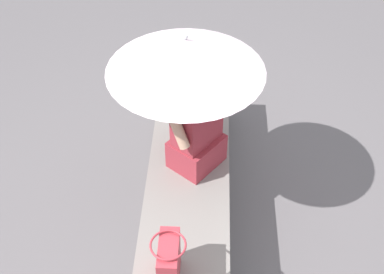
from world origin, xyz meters
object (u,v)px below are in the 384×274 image
at_px(parasol, 186,55).
at_px(handbag_black, 169,263).
at_px(magazine, 195,114).
at_px(person_seated, 197,121).

height_order(parasol, handbag_black, parasol).
relative_size(parasol, magazine, 3.68).
xyz_separation_m(parasol, handbag_black, (0.97, -0.05, -0.72)).
distance_m(person_seated, magazine, 0.64).
xyz_separation_m(person_seated, handbag_black, (0.95, -0.12, -0.22)).
xyz_separation_m(handbag_black, magazine, (-1.46, 0.08, -0.16)).
distance_m(handbag_black, magazine, 1.47).
distance_m(parasol, magazine, 1.01).
bearing_deg(handbag_black, parasol, 177.31).
height_order(handbag_black, magazine, handbag_black).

